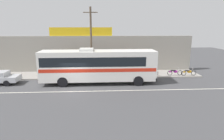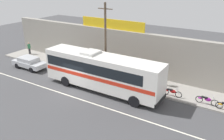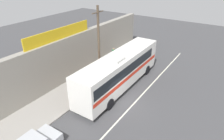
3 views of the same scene
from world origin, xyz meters
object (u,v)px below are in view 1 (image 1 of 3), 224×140
Objects in this scene: motorcycle_red at (175,72)px; pedestrian_by_curb at (126,67)px; motorcycle_black at (151,73)px; utility_pole at (91,42)px; pedestrian_near_shop at (137,65)px; motorcycle_purple at (189,72)px; intercity_bus at (98,65)px.

motorcycle_red is 1.16× the size of pedestrian_by_curb.
motorcycle_red is at bearing 2.16° from motorcycle_black.
utility_pole is at bearing -178.39° from motorcycle_red.
pedestrian_near_shop is 1.05× the size of pedestrian_by_curb.
motorcycle_black is 1.06× the size of pedestrian_near_shop.
motorcycle_red is (-1.65, 0.19, 0.00)m from motorcycle_purple.
utility_pole reaches higher than motorcycle_purple.
motorcycle_purple is (11.77, 0.09, -3.70)m from utility_pole.
pedestrian_by_curb is (4.20, 1.00, -3.18)m from utility_pole.
intercity_bus reaches higher than motorcycle_purple.
motorcycle_red is 4.72m from pedestrian_near_shop.
pedestrian_by_curb is (-5.91, 0.72, 0.53)m from motorcycle_red.
pedestrian_by_curb is (-7.56, 0.91, 0.53)m from motorcycle_purple.
motorcycle_red is (9.39, 2.24, -1.50)m from intercity_bus.
utility_pole is 10.77m from motorcycle_red.
intercity_bus is 7.37× the size of pedestrian_by_curb.
utility_pole is 4.21× the size of motorcycle_red.
intercity_bus is 6.89m from motorcycle_black.
motorcycle_black is 1.12× the size of pedestrian_by_curb.
utility_pole is 6.86m from pedestrian_near_shop.
intercity_bus reaches higher than motorcycle_red.
motorcycle_purple is at bearing -17.85° from pedestrian_near_shop.
motorcycle_purple and motorcycle_red have the same top height.
pedestrian_near_shop reaches higher than motorcycle_purple.
utility_pole reaches higher than intercity_bus.
pedestrian_by_curb is at bearing -146.81° from pedestrian_near_shop.
motorcycle_purple is 1.66m from motorcycle_red.
pedestrian_near_shop is (-1.33, 1.85, 0.59)m from motorcycle_black.
utility_pole is (-0.72, 1.96, 2.20)m from intercity_bus.
pedestrian_by_curb is at bearing 173.13° from motorcycle_purple.
pedestrian_near_shop is at bearing 158.19° from motorcycle_red.
motorcycle_black is (6.37, 2.13, -1.50)m from intercity_bus.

